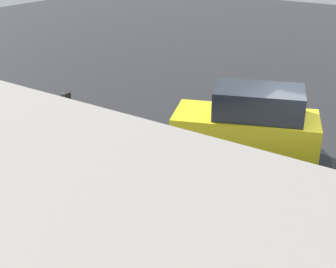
{
  "coord_description": "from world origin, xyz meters",
  "views": [
    {
      "loc": [
        -3.49,
        11.22,
        5.94
      ],
      "look_at": [
        2.99,
        1.83,
        0.9
      ],
      "focal_mm": 50.0,
      "sensor_mm": 36.0,
      "label": 1
    }
  ],
  "objects": [
    {
      "name": "pedestrian",
      "position": [
        4.69,
        3.3,
        0.96
      ],
      "size": [
        0.37,
        0.52,
        1.62
      ],
      "color": "#B2262D",
      "rests_on": "ground"
    },
    {
      "name": "puddle_patch",
      "position": [
        1.11,
        -0.08,
        0.0
      ],
      "size": [
        3.91,
        3.91,
        0.01
      ],
      "primitive_type": "cylinder",
      "color": "black",
      "rests_on": "ground"
    },
    {
      "name": "sign_post",
      "position": [
        4.41,
        4.08,
        1.58
      ],
      "size": [
        0.07,
        0.44,
        2.4
      ],
      "color": "#4C4C51",
      "rests_on": "ground"
    },
    {
      "name": "kerb_strip",
      "position": [
        0.0,
        4.2,
        0.02
      ],
      "size": [
        24.0,
        3.2,
        0.04
      ],
      "primitive_type": "cube",
      "color": "gray",
      "rests_on": "ground"
    },
    {
      "name": "ground_plane",
      "position": [
        0.0,
        0.0,
        0.0
      ],
      "size": [
        60.0,
        60.0,
        0.0
      ],
      "primitive_type": "plane",
      "color": "black"
    },
    {
      "name": "moving_hatchback",
      "position": [
        1.39,
        0.24,
        1.03
      ],
      "size": [
        4.25,
        3.03,
        2.06
      ],
      "color": "yellow",
      "rests_on": "ground"
    },
    {
      "name": "fire_hydrant",
      "position": [
        4.09,
        3.0,
        0.4
      ],
      "size": [
        0.42,
        0.31,
        0.8
      ],
      "color": "gold",
      "rests_on": "ground"
    }
  ]
}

